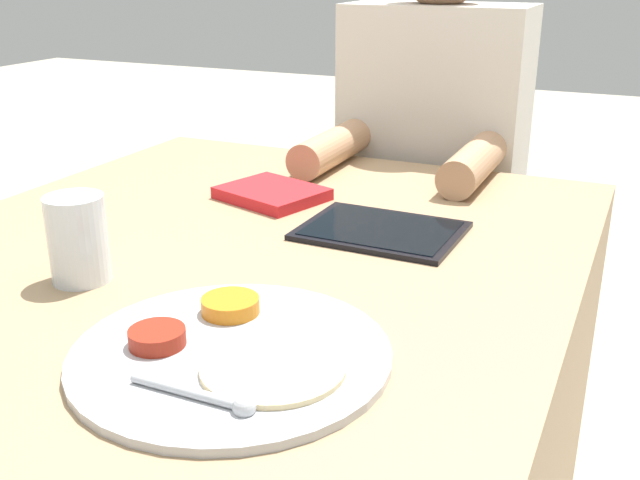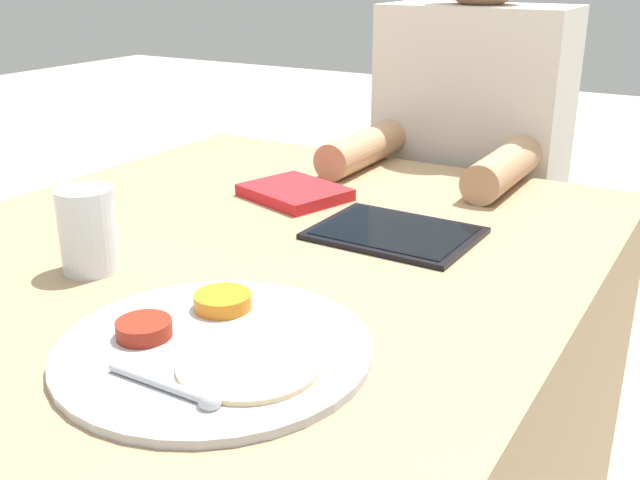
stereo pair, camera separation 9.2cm
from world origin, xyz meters
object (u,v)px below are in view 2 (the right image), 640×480
object	(u,v)px
thali_tray	(213,347)
person_diner	(464,219)
red_notebook	(295,193)
tablet_device	(395,233)
drinking_glass	(88,230)

from	to	relation	value
thali_tray	person_diner	distance (m)	0.98
person_diner	thali_tray	bearing A→B (deg)	-85.68
red_notebook	person_diner	bearing A→B (deg)	72.85
thali_tray	tablet_device	xyz separation A→B (m)	(0.01, 0.42, -0.00)
person_diner	drinking_glass	distance (m)	0.92
tablet_device	person_diner	world-z (taller)	person_diner
thali_tray	red_notebook	world-z (taller)	thali_tray
thali_tray	tablet_device	world-z (taller)	thali_tray
thali_tray	tablet_device	distance (m)	0.42
tablet_device	drinking_glass	world-z (taller)	drinking_glass
thali_tray	drinking_glass	distance (m)	0.30
red_notebook	tablet_device	size ratio (longest dim) A/B	0.83
red_notebook	drinking_glass	bearing A→B (deg)	-98.43
drinking_glass	red_notebook	bearing A→B (deg)	81.57
tablet_device	person_diner	bearing A→B (deg)	98.75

